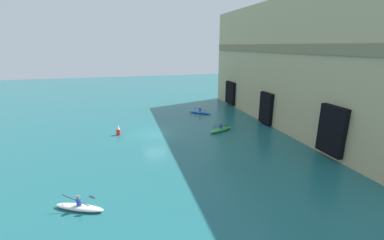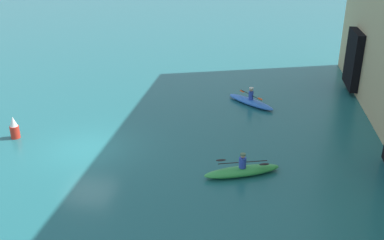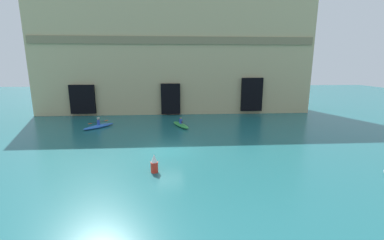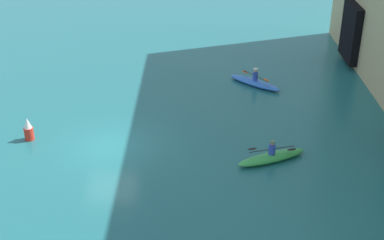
% 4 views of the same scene
% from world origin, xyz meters
% --- Properties ---
extents(ground_plane, '(120.00, 120.00, 0.00)m').
position_xyz_m(ground_plane, '(0.00, 0.00, 0.00)').
color(ground_plane, '#1E6066').
extents(cliff_bluff, '(36.72, 6.38, 15.17)m').
position_xyz_m(cliff_bluff, '(0.73, 17.52, 7.55)').
color(cliff_bluff, tan).
rests_on(cliff_bluff, ground).
extents(kayak_blue, '(2.95, 3.26, 1.09)m').
position_xyz_m(kayak_blue, '(-7.46, 7.83, 0.20)').
color(kayak_blue, blue).
rests_on(kayak_blue, ground).
extents(kayak_green, '(2.09, 3.48, 1.04)m').
position_xyz_m(kayak_green, '(1.28, 7.74, 0.22)').
color(kayak_green, green).
rests_on(kayak_green, ground).
extents(marker_buoy, '(0.47, 0.47, 1.19)m').
position_xyz_m(marker_buoy, '(-0.66, -4.08, 0.55)').
color(marker_buoy, red).
rests_on(marker_buoy, ground).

